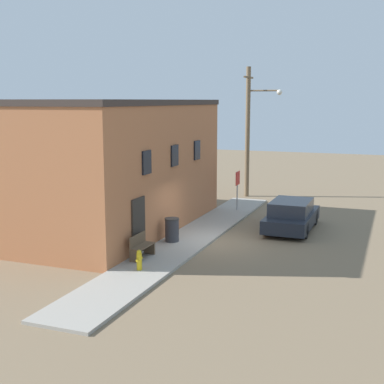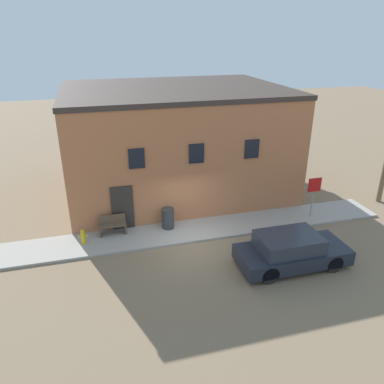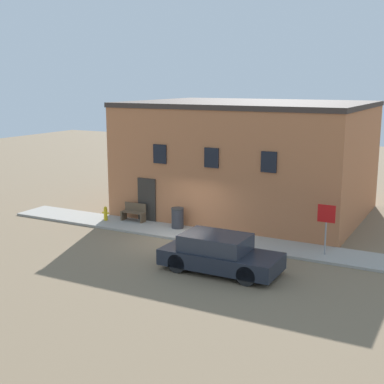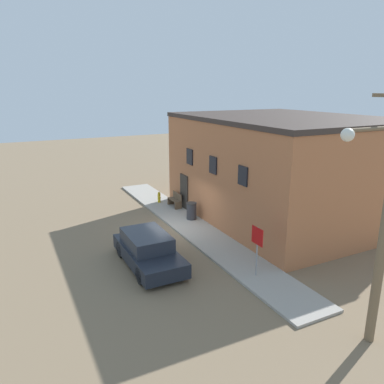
% 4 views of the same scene
% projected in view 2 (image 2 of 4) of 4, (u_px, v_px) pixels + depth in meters
% --- Properties ---
extents(ground_plane, '(80.00, 80.00, 0.00)m').
position_uv_depth(ground_plane, '(194.00, 243.00, 16.38)').
color(ground_plane, '#7A664C').
extents(sidewalk, '(19.07, 2.01, 0.10)m').
position_uv_depth(sidewalk, '(188.00, 231.00, 17.25)').
color(sidewalk, '#9E998E').
rests_on(sidewalk, ground).
extents(brick_building, '(11.73, 8.99, 5.78)m').
position_uv_depth(brick_building, '(175.00, 139.00, 21.09)').
color(brick_building, '#B26B42').
rests_on(brick_building, ground).
extents(fire_hydrant, '(0.38, 0.18, 0.70)m').
position_uv_depth(fire_hydrant, '(83.00, 237.00, 16.02)').
color(fire_hydrant, gold).
rests_on(fire_hydrant, sidewalk).
extents(stop_sign, '(0.70, 0.06, 2.02)m').
position_uv_depth(stop_sign, '(314.00, 190.00, 17.98)').
color(stop_sign, gray).
rests_on(stop_sign, sidewalk).
extents(bench, '(1.21, 0.44, 0.87)m').
position_uv_depth(bench, '(112.00, 225.00, 16.80)').
color(bench, brown).
rests_on(bench, sidewalk).
extents(trash_bin, '(0.59, 0.59, 0.96)m').
position_uv_depth(trash_bin, '(168.00, 218.00, 17.27)').
color(trash_bin, '#333338').
rests_on(trash_bin, sidewalk).
extents(parked_car, '(4.35, 1.86, 1.37)m').
position_uv_depth(parked_car, '(291.00, 251.00, 14.60)').
color(parked_car, black).
rests_on(parked_car, ground).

